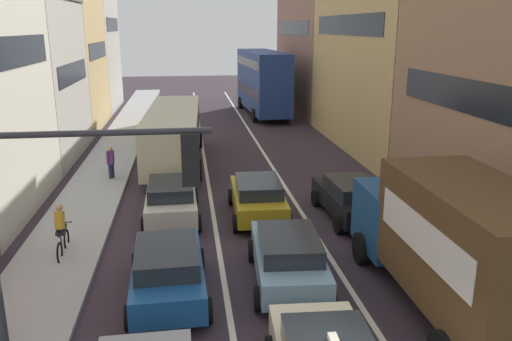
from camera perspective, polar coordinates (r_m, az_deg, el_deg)
sidewalk_left at (r=28.22m, az=-15.87°, el=0.83°), size 2.60×64.00×0.14m
lane_stripe_left at (r=27.95m, az=-5.67°, el=1.08°), size 0.16×60.00×0.01m
lane_stripe_right at (r=28.27m, az=1.23°, el=1.32°), size 0.16×60.00×0.01m
building_row_right at (r=33.09m, az=14.85°, el=13.33°), size 7.20×43.90×13.09m
traffic_light_pole at (r=8.76m, az=-19.57°, el=-6.40°), size 3.58×0.38×5.50m
removalist_box_truck at (r=13.57m, az=20.68°, el=-7.04°), size 2.76×7.72×3.58m
sedan_centre_lane_second at (r=14.61m, az=3.55°, el=-9.41°), size 2.30×4.41×1.49m
wagon_left_lane_second at (r=14.06m, az=-9.65°, el=-10.66°), size 2.16×4.35×1.49m
hatchback_centre_lane_third at (r=19.44m, az=0.21°, el=-2.91°), size 2.17×4.35×1.49m
sedan_left_lane_third at (r=19.49m, az=-9.32°, el=-3.07°), size 2.12×4.33×1.49m
sedan_right_lane_behind_truck at (r=19.68m, az=10.41°, el=-2.95°), size 2.18×4.36×1.49m
bus_mid_queue_primary at (r=27.13m, az=-9.00°, el=4.33°), size 3.10×10.59×2.90m
bus_far_queue_secondary at (r=42.16m, az=0.73°, el=9.94°), size 3.17×10.61×5.06m
cyclist_on_sidewalk at (r=17.20m, az=-20.61°, el=-6.28°), size 0.50×1.73×1.72m
pedestrian_near_kerb at (r=24.89m, az=-15.69°, el=1.00°), size 0.34×0.49×1.66m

